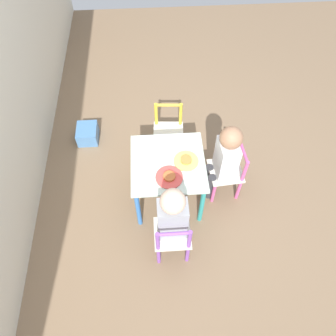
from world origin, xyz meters
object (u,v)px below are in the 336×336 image
object	(u,v)px
chair_pink	(228,172)
chair_purple	(172,237)
child_left	(172,216)
chair_yellow	(168,132)
storage_bin	(88,134)
plate_front	(186,161)
plate_left	(169,177)
child_front	(224,157)
kids_table	(168,168)

from	to	relation	value
chair_pink	chair_purple	distance (m)	0.72
chair_purple	child_left	world-z (taller)	child_left
chair_yellow	storage_bin	distance (m)	0.81
chair_purple	child_left	size ratio (longest dim) A/B	0.66
chair_pink	plate_front	size ratio (longest dim) A/B	2.82
plate_front	plate_left	bearing A→B (deg)	135.00
chair_purple	storage_bin	distance (m)	1.40
chair_yellow	child_left	xyz separation A→B (m)	(-0.92, 0.04, 0.21)
chair_pink	child_front	distance (m)	0.22
plate_front	storage_bin	world-z (taller)	plate_front
kids_table	chair_purple	bearing A→B (deg)	179.93
chair_yellow	child_front	distance (m)	0.64
child_left	plate_front	size ratio (longest dim) A/B	4.26
child_front	plate_left	xyz separation A→B (m)	(-0.17, 0.43, 0.03)
kids_table	child_front	size ratio (longest dim) A/B	0.71
child_left	chair_pink	bearing A→B (deg)	-136.04
chair_pink	chair_purple	world-z (taller)	same
kids_table	child_left	size ratio (longest dim) A/B	0.70
plate_front	chair_pink	bearing A→B (deg)	-83.65
child_left	storage_bin	size ratio (longest dim) A/B	3.59
kids_table	chair_purple	world-z (taller)	chair_purple
plate_front	plate_left	world-z (taller)	same
child_front	child_left	distance (m)	0.64
child_front	plate_front	xyz separation A→B (m)	(-0.03, 0.30, 0.03)
plate_front	plate_left	xyz separation A→B (m)	(-0.13, 0.13, 0.00)
chair_pink	child_front	bearing A→B (deg)	-90.00
storage_bin	chair_yellow	bearing A→B (deg)	-104.48
child_left	child_front	bearing A→B (deg)	-132.65
chair_pink	kids_table	bearing A→B (deg)	-90.00
chair_yellow	storage_bin	xyz separation A→B (m)	(0.20, 0.76, -0.19)
storage_bin	plate_front	bearing A→B (deg)	-128.62
chair_yellow	plate_left	size ratio (longest dim) A/B	2.64
child_left	storage_bin	bearing A→B (deg)	-57.00
child_front	chair_pink	bearing A→B (deg)	90.00
child_front	plate_front	world-z (taller)	child_front
chair_purple	chair_yellow	bearing A→B (deg)	-92.02
chair_yellow	plate_front	distance (m)	0.56
chair_purple	child_front	distance (m)	0.71
chair_purple	plate_left	bearing A→B (deg)	-90.03
chair_yellow	storage_bin	bearing A→B (deg)	169.63
plate_left	chair_pink	bearing A→B (deg)	-70.43
kids_table	plate_front	size ratio (longest dim) A/B	2.99
child_left	plate_front	world-z (taller)	child_left
kids_table	plate_left	distance (m)	0.16
chair_yellow	child_left	distance (m)	0.95
plate_front	storage_bin	size ratio (longest dim) A/B	0.84
chair_yellow	plate_front	bearing A→B (deg)	-74.43
chair_pink	storage_bin	size ratio (longest dim) A/B	2.38
child_front	plate_front	bearing A→B (deg)	-87.92
storage_bin	child_front	bearing A→B (deg)	-119.43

